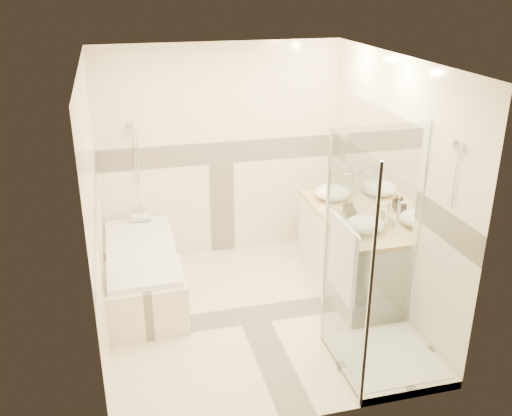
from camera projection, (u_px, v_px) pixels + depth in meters
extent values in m
cube|color=#F1E3C0|center=(253.00, 315.00, 5.72)|extent=(2.80, 3.00, 0.01)
cube|color=white|center=(252.00, 60.00, 4.77)|extent=(2.80, 3.00, 0.01)
cube|color=#F6E8C5|center=(221.00, 153.00, 6.59)|extent=(2.80, 0.01, 2.50)
cube|color=#F6E8C5|center=(305.00, 277.00, 3.90)|extent=(2.80, 0.01, 2.50)
cube|color=#F6E8C5|center=(95.00, 214.00, 4.92)|extent=(0.01, 3.00, 2.50)
cube|color=#F6E8C5|center=(392.00, 186.00, 5.57)|extent=(0.01, 3.00, 2.50)
cube|color=white|center=(378.00, 158.00, 5.76)|extent=(0.01, 1.60, 1.00)
cylinder|color=silver|center=(135.00, 151.00, 6.30)|extent=(0.02, 0.02, 0.70)
cube|color=#F6E8C5|center=(143.00, 275.00, 5.97)|extent=(0.75, 1.70, 0.50)
cube|color=white|center=(141.00, 251.00, 5.87)|extent=(0.69, 1.60, 0.06)
ellipsoid|color=white|center=(141.00, 255.00, 5.89)|extent=(0.56, 1.40, 0.16)
cube|color=white|center=(348.00, 253.00, 6.10)|extent=(0.55, 1.60, 0.80)
cylinder|color=silver|center=(337.00, 261.00, 5.61)|extent=(0.01, 0.24, 0.01)
cylinder|color=silver|center=(310.00, 228.00, 6.33)|extent=(0.01, 0.24, 0.01)
cube|color=#E9C57B|center=(350.00, 217.00, 5.93)|extent=(0.57, 1.62, 0.05)
cube|color=#F6E8C5|center=(387.00, 360.00, 4.98)|extent=(0.90, 0.90, 0.08)
cube|color=white|center=(387.00, 356.00, 4.97)|extent=(0.80, 0.80, 0.01)
cube|color=white|center=(346.00, 265.00, 4.50)|extent=(0.01, 0.90, 2.00)
cube|color=white|center=(374.00, 236.00, 5.00)|extent=(0.90, 0.01, 2.00)
cylinder|color=silver|center=(370.00, 294.00, 4.10)|extent=(0.03, 0.03, 2.00)
cylinder|color=silver|center=(325.00, 241.00, 4.90)|extent=(0.03, 0.03, 2.00)
cylinder|color=silver|center=(420.00, 230.00, 5.11)|extent=(0.03, 0.03, 2.00)
cylinder|color=silver|center=(458.00, 146.00, 4.35)|extent=(0.03, 0.10, 0.10)
cylinder|color=silver|center=(345.00, 224.00, 4.36)|extent=(0.02, 0.60, 0.02)
cube|color=silver|center=(343.00, 259.00, 4.47)|extent=(0.04, 0.48, 0.62)
ellipsoid|color=white|center=(332.00, 192.00, 6.31)|extent=(0.40, 0.40, 0.16)
ellipsoid|color=white|center=(366.00, 224.00, 5.52)|extent=(0.37, 0.37, 0.15)
cylinder|color=silver|center=(352.00, 185.00, 6.33)|extent=(0.03, 0.03, 0.30)
cylinder|color=silver|center=(348.00, 174.00, 6.27)|extent=(0.11, 0.03, 0.03)
cylinder|color=silver|center=(387.00, 216.00, 5.55)|extent=(0.03, 0.03, 0.28)
cylinder|color=silver|center=(384.00, 205.00, 5.49)|extent=(0.10, 0.02, 0.02)
imported|color=black|center=(347.00, 207.00, 5.94)|extent=(0.07, 0.07, 0.15)
imported|color=black|center=(351.00, 209.00, 5.84)|extent=(0.14, 0.14, 0.17)
cube|color=silver|center=(326.00, 190.00, 6.49)|extent=(0.19, 0.25, 0.07)
cylinder|color=silver|center=(141.00, 217.00, 6.46)|extent=(0.23, 0.10, 0.10)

